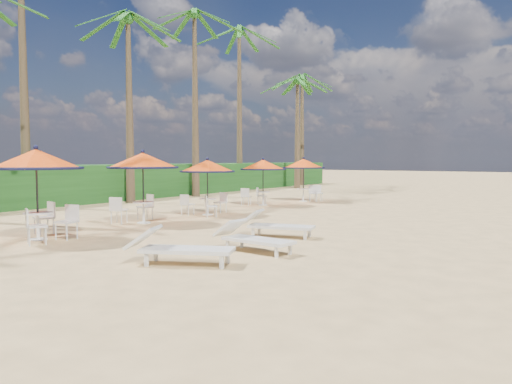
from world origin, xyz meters
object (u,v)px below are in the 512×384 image
Objects in this scene: station_3 at (262,169)px; station_4 at (305,168)px; station_0 at (38,171)px; station_1 at (142,167)px; lounger_near at (176,247)px; station_2 at (207,173)px; lounger_far at (274,224)px; lounger_mid at (251,237)px.

station_4 is (0.62, 2.93, 0.03)m from station_3.
station_0 is 1.02× the size of station_1.
station_3 is at bearing 90.22° from lounger_near.
station_1 is 6.96m from lounger_near.
station_2 reaches higher than lounger_near.
lounger_near is (5.11, -7.19, -1.22)m from station_2.
lounger_far is (4.85, -3.10, -1.24)m from station_2.
station_1 is at bearing 94.78° from station_0.
station_1 is 5.32m from lounger_far.
station_0 is at bearing -158.01° from lounger_mid.
station_1 is (-0.32, 3.87, 0.04)m from station_0.
station_0 reaches higher than lounger_near.
station_4 is (0.12, 14.25, -0.12)m from station_0.
lounger_mid is (5.81, -2.18, -1.50)m from station_1.
station_0 is 6.29m from lounger_far.
station_4 is 1.04× the size of lounger_far.
station_3 is 12.94m from lounger_near.
station_3 is at bearing 92.53° from station_0.
station_1 is 1.19× the size of lounger_mid.
station_2 is (-0.06, 6.90, -0.22)m from station_0.
station_1 is at bearing -94.96° from station_2.
lounger_mid is (0.44, 1.98, -0.03)m from lounger_near.
lounger_near is at bearing -54.60° from station_2.
station_3 is 9.28m from lounger_far.
station_2 is at bearing 141.65° from lounger_mid.
station_4 is 15.41m from lounger_near.
station_0 is 14.25m from station_4.
station_1 is at bearing -88.64° from station_3.
station_0 is 11.34m from station_3.
lounger_near is 2.03m from lounger_mid.
station_1 reaches higher than lounger_mid.
station_3 is 1.02× the size of lounger_far.
station_0 is 1.14× the size of station_2.
station_4 is at bearing 87.56° from station_1.
station_0 is 1.16× the size of lounger_far.
station_2 is at bearing 85.04° from station_1.
station_2 is 0.98× the size of lounger_near.
station_4 reaches higher than lounger_far.
lounger_far is (5.11, -0.07, -1.49)m from station_1.
lounger_mid is at bearing 52.20° from lounger_near.
station_3 is 2.99m from station_4.
station_1 reaches higher than station_3.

